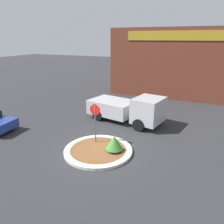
# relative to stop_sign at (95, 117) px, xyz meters

# --- Properties ---
(ground_plane) EXTENTS (120.00, 120.00, 0.00)m
(ground_plane) POSITION_rel_stop_sign_xyz_m (0.58, -0.80, -1.74)
(ground_plane) COLOR #2D2D30
(traffic_island) EXTENTS (3.87, 3.87, 0.16)m
(traffic_island) POSITION_rel_stop_sign_xyz_m (0.58, -0.80, -1.66)
(traffic_island) COLOR beige
(traffic_island) RESTS_ON ground_plane
(stop_sign) EXTENTS (0.65, 0.07, 2.54)m
(stop_sign) POSITION_rel_stop_sign_xyz_m (0.00, 0.00, 0.00)
(stop_sign) COLOR #4C4C51
(stop_sign) RESTS_ON ground_plane
(island_shrub) EXTENTS (0.96, 0.96, 0.90)m
(island_shrub) POSITION_rel_stop_sign_xyz_m (1.48, -0.58, -1.07)
(island_shrub) COLOR brown
(island_shrub) RESTS_ON traffic_island
(utility_truck) EXTENTS (6.10, 3.34, 2.14)m
(utility_truck) POSITION_rel_stop_sign_xyz_m (0.46, 4.29, -0.68)
(utility_truck) COLOR #B2B2B7
(utility_truck) RESTS_ON ground_plane
(storefront_building) EXTENTS (13.67, 6.07, 7.15)m
(storefront_building) POSITION_rel_stop_sign_xyz_m (2.33, 15.02, 1.84)
(storefront_building) COLOR brown
(storefront_building) RESTS_ON ground_plane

